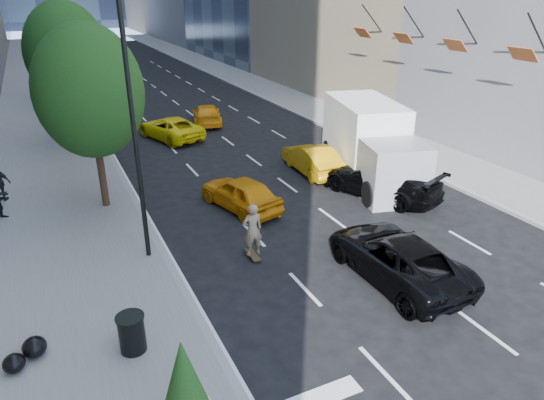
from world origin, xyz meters
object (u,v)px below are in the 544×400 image
skateboarder (253,233)px  trash_can (132,334)px  city_bus (91,79)px  planter_shrub (186,397)px  black_sedan_mercedes (381,179)px  black_sedan_lincoln (397,257)px  box_truck (371,142)px

skateboarder → trash_can: skateboarder is taller
city_bus → planter_shrub: size_ratio=4.39×
trash_can → planter_shrub: 3.43m
black_sedan_mercedes → city_bus: size_ratio=0.48×
city_bus → black_sedan_mercedes: bearing=-62.0°
skateboarder → trash_can: 5.68m
black_sedan_lincoln → trash_can: black_sedan_lincoln is taller
city_bus → trash_can: bearing=-85.2°
black_sedan_lincoln → trash_can: bearing=-0.7°
black_sedan_mercedes → trash_can: bearing=4.4°
skateboarder → black_sedan_mercedes: skateboarder is taller
trash_can → planter_shrub: planter_shrub is taller
city_bus → skateboarder: bearing=-76.9°
city_bus → box_truck: size_ratio=1.43×
city_bus → trash_can: (-3.11, -33.62, -0.95)m
box_truck → trash_can: 15.22m
skateboarder → black_sedan_mercedes: bearing=-158.5°
skateboarder → box_truck: size_ratio=0.24×
city_bus → box_truck: (9.89, -25.79, 0.25)m
black_sedan_lincoln → city_bus: bearing=-81.9°
skateboarder → black_sedan_lincoln: size_ratio=0.36×
city_bus → trash_can: city_bus is taller
black_sedan_lincoln → planter_shrub: planter_shrub is taller
trash_can → planter_shrub: (0.49, -3.31, 0.74)m
skateboarder → city_bus: 30.52m
skateboarder → box_truck: (8.29, 4.67, 0.88)m
black_sedan_mercedes → box_truck: bearing=-133.5°
black_sedan_lincoln → box_truck: bearing=-121.3°
trash_can → skateboarder: bearing=33.8°
black_sedan_lincoln → black_sedan_mercedes: black_sedan_mercedes is taller
planter_shrub → city_bus: bearing=85.9°
black_sedan_mercedes → box_truck: box_truck is taller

